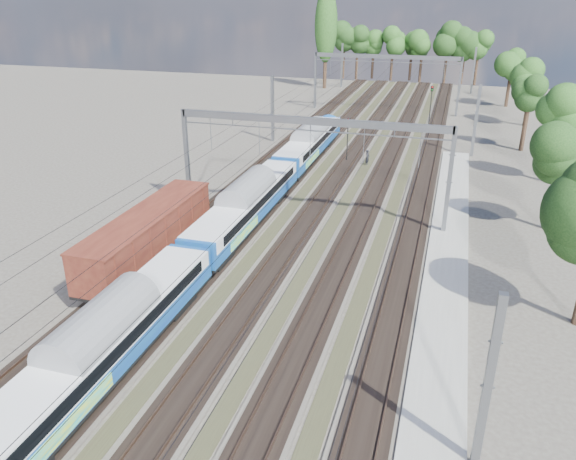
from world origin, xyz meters
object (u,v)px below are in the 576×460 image
(worker, at_px, (367,158))
(signal_near, at_px, (348,134))
(freight_boxcar, at_px, (148,234))
(signal_far, at_px, (431,101))
(emu_train, at_px, (245,201))

(worker, xyz_separation_m, signal_near, (-2.56, 0.84, 2.32))
(worker, distance_m, signal_near, 3.56)
(freight_boxcar, height_order, signal_near, signal_near)
(freight_boxcar, bearing_deg, signal_far, 71.58)
(signal_far, bearing_deg, signal_near, -103.45)
(freight_boxcar, bearing_deg, emu_train, 60.64)
(freight_boxcar, bearing_deg, signal_near, 73.83)
(freight_boxcar, height_order, signal_far, signal_far)
(signal_near, height_order, signal_far, signal_far)
(emu_train, height_order, worker, emu_train)
(freight_boxcar, distance_m, signal_near, 31.43)
(freight_boxcar, relative_size, worker, 8.36)
(signal_far, bearing_deg, emu_train, -97.99)
(emu_train, distance_m, signal_near, 22.59)
(emu_train, bearing_deg, signal_near, 79.15)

